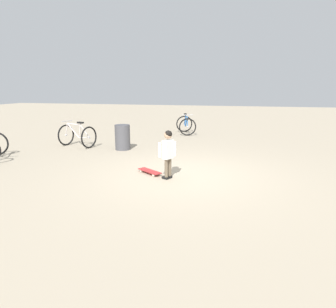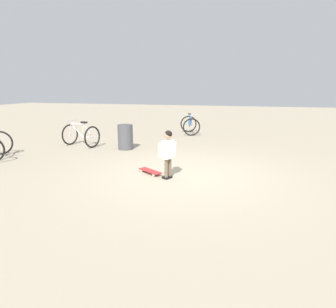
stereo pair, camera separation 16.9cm
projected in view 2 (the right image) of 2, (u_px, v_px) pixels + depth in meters
The scene contains 6 objects.
ground_plane at pixel (185, 174), 6.74m from camera, with size 50.00×50.00×0.00m, color tan.
child_person at pixel (168, 149), 6.28m from camera, with size 0.34×0.28×1.06m.
skateboard at pixel (150, 171), 6.78m from camera, with size 0.65×0.53×0.07m.
bicycle_near at pixel (190, 125), 12.45m from camera, with size 1.01×1.24×0.85m.
bicycle_far at pixel (81, 135), 9.83m from camera, with size 1.21×0.95×0.85m.
trash_bin at pixel (125, 137), 9.35m from camera, with size 0.47×0.47×0.79m, color #4C4C51.
Camera 2 is at (-1.33, 6.34, 1.96)m, focal length 31.51 mm.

